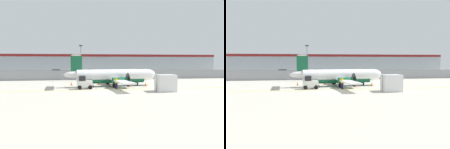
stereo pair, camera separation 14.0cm
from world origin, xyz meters
The scene contains 21 objects.
ground_plane centered at (0.00, 2.00, 0.00)m, with size 140.00×140.00×0.01m.
perimeter_fence centered at (0.00, 18.00, 1.12)m, with size 98.00×0.10×2.10m.
parking_lot_strip centered at (0.00, 29.50, 0.06)m, with size 98.00×17.00×0.12m.
background_building centered at (0.00, 47.99, 3.26)m, with size 91.00×8.10×6.50m.
commuter_airplane centered at (1.58, 6.11, 1.60)m, with size 15.13×16.08×4.92m.
baggage_tug centered at (-3.25, 3.36, 0.86)m, with size 2.39×1.50×1.88m.
ground_crew_worker centered at (1.30, 2.57, 0.95)m, with size 0.50×0.47×1.70m.
cargo_container centered at (7.41, -0.41, 1.10)m, with size 2.45×2.05×2.20m.
traffic_cone_near_left centered at (-0.86, 8.11, 0.31)m, with size 0.36×0.36×0.64m.
traffic_cone_near_right centered at (4.01, 5.25, 0.31)m, with size 0.36×0.36×0.64m.
traffic_cone_far_left centered at (-5.33, 7.99, 0.31)m, with size 0.36×0.36×0.64m.
traffic_cone_far_right centered at (6.53, 5.34, 0.31)m, with size 0.36×0.36×0.64m.
parked_car_0 centered at (-14.86, 23.56, 0.89)m, with size 4.31×2.24×1.58m.
parked_car_1 centered at (-11.33, 34.14, 0.89)m, with size 4.26×2.13×1.58m.
parked_car_2 centered at (-7.40, 24.52, 0.89)m, with size 4.25×2.10×1.58m.
parked_car_3 centered at (-0.93, 32.57, 0.89)m, with size 4.39×2.43×1.58m.
parked_car_4 centered at (3.20, 30.26, 0.89)m, with size 4.34×2.30×1.58m.
parked_car_5 centered at (5.82, 25.86, 0.89)m, with size 4.31×2.23×1.58m.
parked_car_6 centered at (11.61, 25.02, 0.89)m, with size 4.25×2.10×1.58m.
parked_car_7 centered at (14.36, 35.32, 0.89)m, with size 4.24×2.08×1.58m.
apron_light_pole centered at (-3.86, 15.67, 4.30)m, with size 0.70×0.30×7.27m.
Camera 2 is at (-3.18, -25.43, 3.91)m, focal length 32.00 mm.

